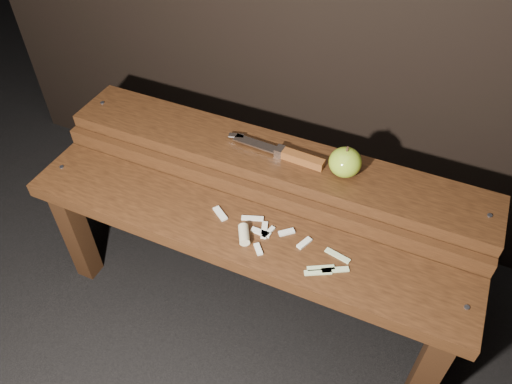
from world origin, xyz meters
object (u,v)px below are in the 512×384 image
at_px(bench_front_tier, 237,248).
at_px(apple, 345,162).
at_px(knife, 290,155).
at_px(bench_rear_tier, 271,177).

xyz_separation_m(bench_front_tier, apple, (0.20, 0.23, 0.18)).
relative_size(bench_front_tier, knife, 4.22).
bearing_deg(knife, bench_rear_tier, -177.45).
bearing_deg(apple, knife, -179.21).
distance_m(apple, knife, 0.15).
relative_size(bench_rear_tier, knife, 4.22).
height_order(bench_rear_tier, knife, knife).
relative_size(bench_rear_tier, apple, 13.64).
bearing_deg(bench_rear_tier, knife, 2.55).
bearing_deg(bench_rear_tier, apple, 1.25).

